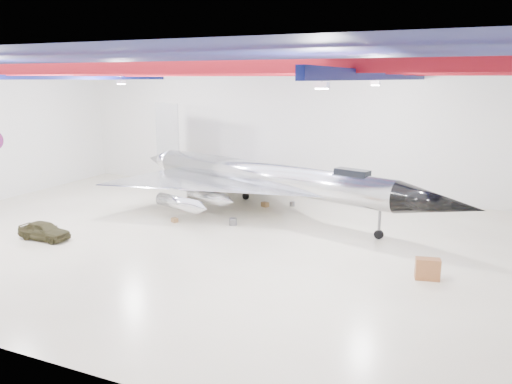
% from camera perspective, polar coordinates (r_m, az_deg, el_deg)
% --- Properties ---
extents(floor, '(40.00, 40.00, 0.00)m').
position_cam_1_polar(floor, '(32.78, -6.98, -4.97)').
color(floor, beige).
rests_on(floor, ground).
extents(wall_back, '(40.00, 0.00, 40.00)m').
position_cam_1_polar(wall_back, '(44.98, 2.65, 7.11)').
color(wall_back, silver).
rests_on(wall_back, floor).
extents(ceiling, '(40.00, 40.00, 0.00)m').
position_cam_1_polar(ceiling, '(31.25, -7.54, 14.62)').
color(ceiling, '#0A0F38').
rests_on(ceiling, wall_back).
extents(ceiling_structure, '(39.50, 29.50, 1.08)m').
position_cam_1_polar(ceiling_structure, '(31.23, -7.51, 13.38)').
color(ceiling_structure, maroon).
rests_on(ceiling_structure, ceiling).
extents(jet_aircraft, '(28.54, 20.65, 7.96)m').
position_cam_1_polar(jet_aircraft, '(37.10, 0.93, 1.38)').
color(jet_aircraft, silver).
rests_on(jet_aircraft, floor).
extents(jeep, '(3.48, 1.43, 1.18)m').
position_cam_1_polar(jeep, '(34.34, -23.06, -4.07)').
color(jeep, '#36321B').
rests_on(jeep, floor).
extents(desk, '(1.31, 0.84, 1.11)m').
position_cam_1_polar(desk, '(26.97, 19.01, -8.32)').
color(desk, brown).
rests_on(desk, floor).
extents(crate_ply, '(0.55, 0.50, 0.31)m').
position_cam_1_polar(crate_ply, '(35.96, -9.29, -3.18)').
color(crate_ply, olive).
rests_on(crate_ply, floor).
extents(engine_drum, '(0.71, 0.71, 0.49)m').
position_cam_1_polar(engine_drum, '(34.80, -2.64, -3.41)').
color(engine_drum, '#59595B').
rests_on(engine_drum, floor).
extents(parts_bin, '(0.65, 0.60, 0.37)m').
position_cam_1_polar(parts_bin, '(39.73, 1.04, -1.43)').
color(parts_bin, olive).
rests_on(parts_bin, floor).
extents(crate_small, '(0.43, 0.36, 0.27)m').
position_cam_1_polar(crate_small, '(42.70, -7.41, -0.60)').
color(crate_small, '#59595B').
rests_on(crate_small, floor).
extents(oil_barrel, '(0.67, 0.59, 0.39)m').
position_cam_1_polar(oil_barrel, '(39.18, -6.47, -1.70)').
color(oil_barrel, olive).
rests_on(oil_barrel, floor).
extents(spares_box, '(0.53, 0.53, 0.38)m').
position_cam_1_polar(spares_box, '(40.00, 4.16, -1.36)').
color(spares_box, '#59595B').
rests_on(spares_box, floor).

